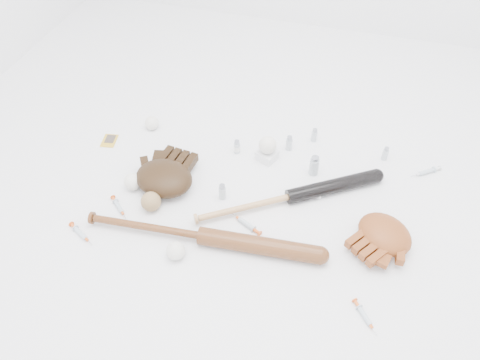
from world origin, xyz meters
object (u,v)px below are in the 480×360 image
(pedestal, at_px, (267,155))
(glove_dark, at_px, (164,178))
(bat_dark, at_px, (290,197))
(bat_wood, at_px, (202,236))

(pedestal, bearing_deg, glove_dark, -142.61)
(bat_dark, relative_size, bat_wood, 0.89)
(bat_wood, distance_m, glove_dark, 0.33)
(pedestal, bearing_deg, bat_wood, -104.10)
(bat_wood, bearing_deg, glove_dark, 132.34)
(bat_dark, bearing_deg, pedestal, 90.51)
(glove_dark, relative_size, pedestal, 3.68)
(bat_dark, height_order, glove_dark, glove_dark)
(bat_dark, relative_size, glove_dark, 2.88)
(bat_wood, relative_size, glove_dark, 3.25)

